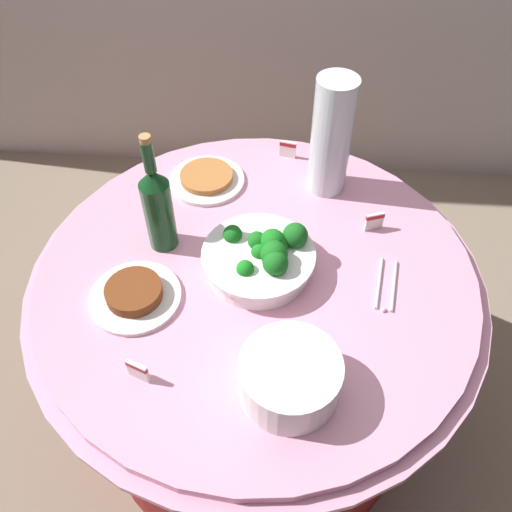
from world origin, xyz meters
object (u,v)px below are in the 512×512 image
at_px(wine_bottle, 158,207).
at_px(food_plate_peanuts, 207,179).
at_px(label_placard_mid, 138,370).
at_px(plate_stack, 290,377).
at_px(label_placard_front, 374,221).
at_px(serving_tongs, 386,286).
at_px(food_plate_stir_fry, 135,294).
at_px(label_placard_rear, 288,148).
at_px(broccoli_bowl, 262,257).
at_px(decorative_fruit_vase, 330,144).

bearing_deg(wine_bottle, food_plate_peanuts, 72.62).
relative_size(wine_bottle, label_placard_mid, 6.11).
relative_size(plate_stack, label_placard_mid, 3.82).
xyz_separation_m(food_plate_peanuts, label_placard_mid, (-0.06, -0.64, 0.02)).
relative_size(label_placard_front, label_placard_mid, 1.00).
xyz_separation_m(serving_tongs, label_placard_mid, (-0.55, -0.29, 0.03)).
xyz_separation_m(food_plate_stir_fry, label_placard_rear, (0.34, 0.57, 0.01)).
relative_size(wine_bottle, label_placard_front, 6.11).
bearing_deg(label_placard_front, plate_stack, -113.24).
height_order(label_placard_front, label_placard_mid, same).
distance_m(food_plate_stir_fry, label_placard_mid, 0.21).
distance_m(broccoli_bowl, food_plate_peanuts, 0.37).
bearing_deg(plate_stack, label_placard_mid, 179.46).
bearing_deg(food_plate_stir_fry, wine_bottle, 79.64).
bearing_deg(serving_tongs, label_placard_front, 95.34).
distance_m(decorative_fruit_vase, label_placard_mid, 0.78).
bearing_deg(serving_tongs, label_placard_rear, 117.56).
distance_m(broccoli_bowl, plate_stack, 0.34).
height_order(broccoli_bowl, plate_stack, broccoli_bowl).
relative_size(broccoli_bowl, label_placard_mid, 5.09).
bearing_deg(decorative_fruit_vase, label_placard_front, -53.33).
relative_size(plate_stack, label_placard_front, 3.82).
height_order(label_placard_mid, label_placard_rear, same).
relative_size(decorative_fruit_vase, label_placard_front, 6.18).
bearing_deg(label_placard_rear, plate_stack, -87.80).
distance_m(food_plate_peanuts, label_placard_rear, 0.27).
relative_size(decorative_fruit_vase, label_placard_mid, 6.18).
bearing_deg(plate_stack, serving_tongs, 51.67).
xyz_separation_m(plate_stack, food_plate_stir_fry, (-0.37, 0.21, -0.03)).
bearing_deg(broccoli_bowl, wine_bottle, 164.87).
distance_m(wine_bottle, food_plate_peanuts, 0.29).
relative_size(broccoli_bowl, serving_tongs, 1.67).
bearing_deg(label_placard_mid, label_placard_rear, 69.79).
bearing_deg(food_plate_peanuts, wine_bottle, -107.38).
bearing_deg(decorative_fruit_vase, food_plate_stir_fry, -135.73).
distance_m(decorative_fruit_vase, food_plate_stir_fry, 0.65).
xyz_separation_m(broccoli_bowl, food_plate_peanuts, (-0.18, 0.32, -0.03)).
distance_m(serving_tongs, food_plate_peanuts, 0.61).
bearing_deg(plate_stack, label_placard_rear, 92.20).
bearing_deg(decorative_fruit_vase, food_plate_peanuts, -178.45).
height_order(label_placard_front, label_placard_rear, same).
bearing_deg(serving_tongs, plate_stack, -128.33).
bearing_deg(label_placard_front, decorative_fruit_vase, 126.67).
xyz_separation_m(broccoli_bowl, wine_bottle, (-0.26, 0.07, 0.08)).
height_order(wine_bottle, serving_tongs, wine_bottle).
xyz_separation_m(plate_stack, serving_tongs, (0.23, 0.29, -0.05)).
bearing_deg(broccoli_bowl, label_placard_front, 29.30).
bearing_deg(label_placard_front, label_placard_rear, 129.04).
bearing_deg(wine_bottle, decorative_fruit_vase, 31.47).
relative_size(label_placard_mid, label_placard_rear, 1.00).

